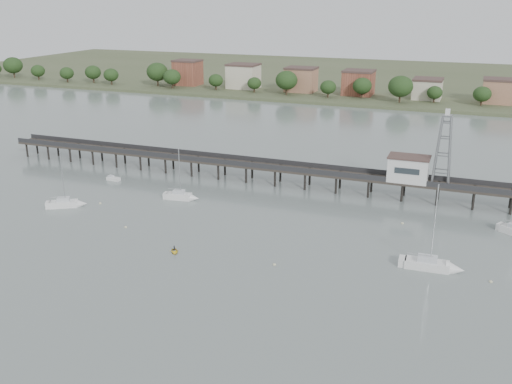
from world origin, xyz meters
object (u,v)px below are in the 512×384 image
lattice_tower (444,151)px  sailboat_d (437,266)px  pier (293,169)px  sailboat_a (69,204)px  yellow_dinghy (175,252)px  white_tender (113,179)px  sailboat_b (183,197)px

lattice_tower → sailboat_d: (2.14, -31.91, -10.47)m
pier → lattice_tower: lattice_tower is taller
sailboat_a → yellow_dinghy: (30.43, -11.65, -0.65)m
lattice_tower → sailboat_d: size_ratio=1.05×
lattice_tower → sailboat_d: 33.65m
sailboat_d → white_tender: size_ratio=4.48×
white_tender → yellow_dinghy: yellow_dinghy is taller
sailboat_a → sailboat_d: size_ratio=0.82×
yellow_dinghy → sailboat_a: bearing=125.0°
pier → sailboat_b: sailboat_b is taller
sailboat_b → sailboat_d: bearing=-25.1°
white_tender → pier: bearing=19.8°
sailboat_a → sailboat_d: sailboat_d is taller
sailboat_a → yellow_dinghy: 32.59m
white_tender → yellow_dinghy: bearing=-38.4°
lattice_tower → yellow_dinghy: lattice_tower is taller
sailboat_a → white_tender: sailboat_a is taller
lattice_tower → sailboat_a: size_ratio=1.29×
sailboat_a → yellow_dinghy: bearing=-51.9°
white_tender → yellow_dinghy: 43.92m
pier → white_tender: 41.58m
sailboat_a → yellow_dinghy: size_ratio=5.32×
sailboat_a → lattice_tower: bearing=-8.1°
pier → white_tender: bearing=-164.4°
white_tender → sailboat_d: bearing=-11.6°
sailboat_a → white_tender: size_ratio=3.66×
lattice_tower → sailboat_b: bearing=-161.1°
sailboat_b → white_tender: sailboat_b is taller
pier → sailboat_d: 46.48m
sailboat_d → lattice_tower: bearing=91.7°
lattice_tower → sailboat_d: lattice_tower is taller
sailboat_d → white_tender: 76.43m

